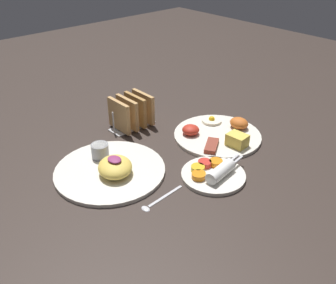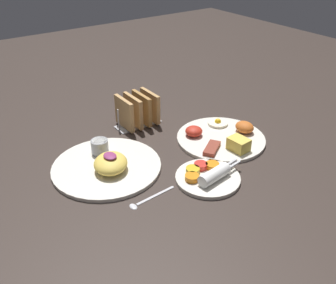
{
  "view_description": "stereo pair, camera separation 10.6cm",
  "coord_description": "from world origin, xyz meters",
  "views": [
    {
      "loc": [
        0.66,
        -0.57,
        0.57
      ],
      "look_at": [
        -0.01,
        0.04,
        0.03
      ],
      "focal_mm": 40.0,
      "sensor_mm": 36.0,
      "label": 1
    },
    {
      "loc": [
        0.73,
        -0.49,
        0.57
      ],
      "look_at": [
        -0.01,
        0.04,
        0.03
      ],
      "focal_mm": 40.0,
      "sensor_mm": 36.0,
      "label": 2
    }
  ],
  "objects": [
    {
      "name": "plate_condiments",
      "position": [
        0.16,
        0.04,
        0.01
      ],
      "size": [
        0.17,
        0.18,
        0.04
      ],
      "color": "silver",
      "rests_on": "ground_plane"
    },
    {
      "name": "plate_breakfast",
      "position": [
        0.03,
        0.21,
        0.01
      ],
      "size": [
        0.27,
        0.27,
        0.05
      ],
      "color": "silver",
      "rests_on": "ground_plane"
    },
    {
      "name": "teaspoon",
      "position": [
        0.14,
        -0.13,
        0.0
      ],
      "size": [
        0.02,
        0.13,
        0.01
      ],
      "color": "silver",
      "rests_on": "ground_plane"
    },
    {
      "name": "plate_foreground",
      "position": [
        -0.03,
        -0.14,
        0.01
      ],
      "size": [
        0.29,
        0.29,
        0.06
      ],
      "color": "silver",
      "rests_on": "ground_plane"
    },
    {
      "name": "ground_plane",
      "position": [
        0.0,
        0.0,
        0.0
      ],
      "size": [
        3.0,
        3.0,
        0.0
      ],
      "primitive_type": "plane",
      "color": "#332823"
    },
    {
      "name": "toast_rack",
      "position": [
        -0.2,
        0.05,
        0.05
      ],
      "size": [
        0.1,
        0.15,
        0.1
      ],
      "color": "#B7B7BC",
      "rests_on": "ground_plane"
    }
  ]
}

